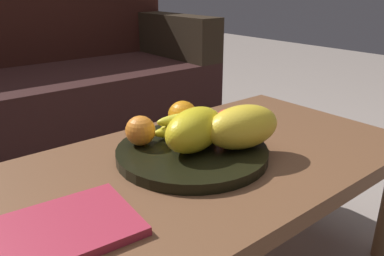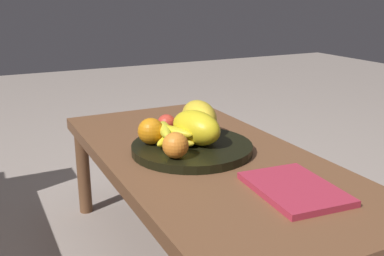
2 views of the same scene
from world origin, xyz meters
name	(u,v)px [view 1 (image 1 of 2)]	position (x,y,z in m)	size (l,w,h in m)	color
coffee_table	(185,182)	(0.00, 0.00, 0.34)	(1.19, 0.58, 0.38)	brown
couch	(26,93)	(-0.01, 1.16, 0.30)	(1.70, 0.70, 0.90)	black
fruit_bowl	(192,152)	(0.04, 0.03, 0.40)	(0.36, 0.36, 0.03)	black
melon_large_front	(195,130)	(0.04, 0.01, 0.46)	(0.18, 0.10, 0.10)	yellow
melon_smaller_beside	(243,127)	(0.14, -0.05, 0.46)	(0.19, 0.10, 0.10)	yellow
orange_front	(183,116)	(0.10, 0.14, 0.45)	(0.08, 0.08, 0.08)	orange
orange_left	(140,131)	(-0.04, 0.12, 0.44)	(0.07, 0.07, 0.07)	orange
apple_front	(226,121)	(0.18, 0.05, 0.44)	(0.06, 0.06, 0.06)	red
banana_bunch	(183,127)	(0.07, 0.09, 0.44)	(0.17, 0.14, 0.06)	yellow
magazine	(60,230)	(-0.32, -0.07, 0.39)	(0.25, 0.18, 0.02)	#B22C42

